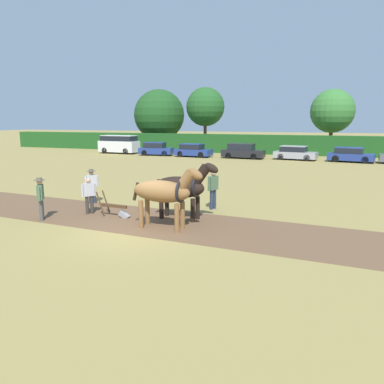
{
  "coord_description": "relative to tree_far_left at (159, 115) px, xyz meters",
  "views": [
    {
      "loc": [
        6.62,
        -11.28,
        3.95
      ],
      "look_at": [
        1.41,
        2.65,
        1.1
      ],
      "focal_mm": 35.0,
      "sensor_mm": 36.0,
      "label": 1
    }
  ],
  "objects": [
    {
      "name": "parked_car_center_right",
      "position": [
        20.28,
        -10.78,
        -4.04
      ],
      "size": [
        4.4,
        2.29,
        1.42
      ],
      "rotation": [
        0.0,
        0.0,
        -0.15
      ],
      "color": "#9E9EA8",
      "rests_on": "ground"
    },
    {
      "name": "draft_horse_lead_right",
      "position": [
        18.26,
        -36.42,
        -3.4
      ],
      "size": [
        2.89,
        1.01,
        2.42
      ],
      "rotation": [
        0.0,
        0.0,
        -0.06
      ],
      "color": "black",
      "rests_on": "ground"
    },
    {
      "name": "parked_car_center_left",
      "position": [
        9.43,
        -11.37,
        -4.03
      ],
      "size": [
        4.15,
        2.07,
        1.44
      ],
      "rotation": [
        0.0,
        0.0,
        -0.08
      ],
      "color": "navy",
      "rests_on": "ground"
    },
    {
      "name": "tree_left",
      "position": [
        7.45,
        -1.28,
        1.01
      ],
      "size": [
        5.16,
        5.16,
        8.33
      ],
      "color": "brown",
      "rests_on": "ground"
    },
    {
      "name": "parked_car_center",
      "position": [
        14.94,
        -11.15,
        -3.98
      ],
      "size": [
        4.5,
        2.01,
        1.55
      ],
      "rotation": [
        0.0,
        0.0,
        -0.07
      ],
      "color": "black",
      "rests_on": "ground"
    },
    {
      "name": "draft_horse_lead_left",
      "position": [
        18.17,
        -37.95,
        -3.33
      ],
      "size": [
        2.92,
        0.98,
        2.39
      ],
      "rotation": [
        0.0,
        0.0,
        -0.06
      ],
      "color": "brown",
      "rests_on": "ground"
    },
    {
      "name": "hedgerow",
      "position": [
        17.19,
        -4.88,
        -3.59
      ],
      "size": [
        75.77,
        1.63,
        2.27
      ],
      "primitive_type": "cube",
      "color": "#1E511E",
      "rests_on": "ground"
    },
    {
      "name": "parked_van",
      "position": [
        -0.51,
        -10.44,
        -3.6
      ],
      "size": [
        4.93,
        2.13,
        2.18
      ],
      "rotation": [
        0.0,
        0.0,
        -0.05
      ],
      "color": "silver",
      "rests_on": "ground"
    },
    {
      "name": "plow",
      "position": [
        15.57,
        -37.04,
        -4.41
      ],
      "size": [
        1.49,
        0.48,
        1.13
      ],
      "rotation": [
        0.0,
        0.0,
        -0.06
      ],
      "color": "#4C331E",
      "rests_on": "ground"
    },
    {
      "name": "farmer_onlooker_left",
      "position": [
        13.02,
        -38.53,
        -3.71
      ],
      "size": [
        0.44,
        0.58,
        1.73
      ],
      "rotation": [
        0.0,
        0.0,
        0.58
      ],
      "color": "#4C4C4C",
      "rests_on": "ground"
    },
    {
      "name": "farmer_at_plow",
      "position": [
        14.21,
        -37.0,
        -3.84
      ],
      "size": [
        0.45,
        0.5,
        1.55
      ],
      "rotation": [
        0.0,
        0.0,
        -0.72
      ],
      "color": "#38332D",
      "rests_on": "ground"
    },
    {
      "name": "plowed_furrow_strip",
      "position": [
        14.43,
        -36.98,
        -4.72
      ],
      "size": [
        24.66,
        5.3,
        0.01
      ],
      "primitive_type": "cube",
      "rotation": [
        0.0,
        0.0,
        -0.06
      ],
      "color": "brown",
      "rests_on": "ground"
    },
    {
      "name": "parked_car_left",
      "position": [
        4.81,
        -11.18,
        -4.0
      ],
      "size": [
        4.04,
        2.18,
        1.5
      ],
      "rotation": [
        0.0,
        0.0,
        0.12
      ],
      "color": "navy",
      "rests_on": "ground"
    },
    {
      "name": "farmer_onlooker_right",
      "position": [
        13.07,
        -35.18,
        -3.75
      ],
      "size": [
        0.46,
        0.51,
        1.67
      ],
      "rotation": [
        0.0,
        0.0,
        -0.73
      ],
      "color": "#28334C",
      "rests_on": "ground"
    },
    {
      "name": "tree_center_left",
      "position": [
        23.53,
        -0.93,
        0.33
      ],
      "size": [
        5.23,
        5.23,
        7.68
      ],
      "color": "#4C3823",
      "rests_on": "ground"
    },
    {
      "name": "ground_plane",
      "position": [
        17.19,
        -38.83,
        -4.72
      ],
      "size": [
        240.0,
        240.0,
        0.0
      ],
      "primitive_type": "plane",
      "color": "#998447"
    },
    {
      "name": "parked_car_right",
      "position": [
        25.49,
        -11.03,
        -4.03
      ],
      "size": [
        4.4,
        2.38,
        1.41
      ],
      "rotation": [
        0.0,
        0.0,
        -0.14
      ],
      "color": "navy",
      "rests_on": "ground"
    },
    {
      "name": "tree_far_left",
      "position": [
        0.0,
        0.0,
        0.0
      ],
      "size": [
        7.28,
        7.28,
        8.37
      ],
      "color": "#4C3823",
      "rests_on": "ground"
    },
    {
      "name": "farmer_beside_team",
      "position": [
        18.91,
        -34.32,
        -3.69
      ],
      "size": [
        0.37,
        0.66,
        1.76
      ],
      "rotation": [
        0.0,
        0.0,
        -0.37
      ],
      "color": "#28334C",
      "rests_on": "ground"
    }
  ]
}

